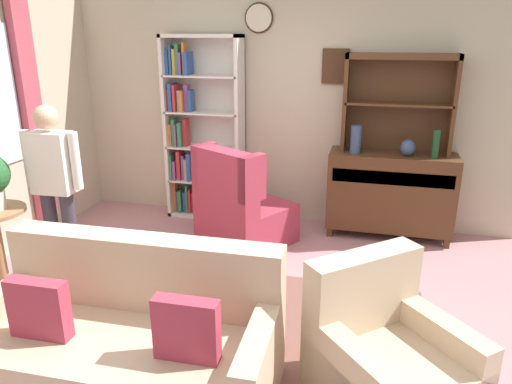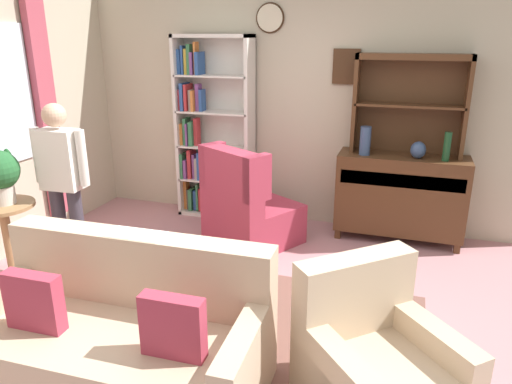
# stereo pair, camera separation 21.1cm
# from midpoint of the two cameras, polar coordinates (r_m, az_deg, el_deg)

# --- Properties ---
(ground_plane) EXTENTS (5.40, 4.60, 0.02)m
(ground_plane) POSITION_cam_midpoint_polar(r_m,az_deg,el_deg) (3.90, -3.83, -14.34)
(ground_plane) COLOR #B27A7F
(wall_back) EXTENTS (5.00, 0.09, 2.80)m
(wall_back) POSITION_cam_midpoint_polar(r_m,az_deg,el_deg) (5.38, 3.01, 11.08)
(wall_back) COLOR #BCB299
(wall_back) RESTS_ON ground_plane
(area_rug) EXTENTS (2.47, 1.95, 0.01)m
(area_rug) POSITION_cam_midpoint_polar(r_m,az_deg,el_deg) (3.60, -2.22, -17.12)
(area_rug) COLOR brown
(area_rug) RESTS_ON ground_plane
(bookshelf) EXTENTS (0.90, 0.30, 2.10)m
(bookshelf) POSITION_cam_midpoint_polar(r_m,az_deg,el_deg) (5.57, -8.10, 7.11)
(bookshelf) COLOR silver
(bookshelf) RESTS_ON ground_plane
(sideboard) EXTENTS (1.30, 0.45, 0.92)m
(sideboard) POSITION_cam_midpoint_polar(r_m,az_deg,el_deg) (5.21, 14.73, 0.10)
(sideboard) COLOR #4C2D19
(sideboard) RESTS_ON ground_plane
(sideboard_hutch) EXTENTS (1.10, 0.26, 1.00)m
(sideboard_hutch) POSITION_cam_midpoint_polar(r_m,az_deg,el_deg) (5.10, 15.71, 11.75)
(sideboard_hutch) COLOR #4C2D19
(sideboard_hutch) RESTS_ON sideboard
(vase_tall) EXTENTS (0.11, 0.11, 0.29)m
(vase_tall) POSITION_cam_midpoint_polar(r_m,az_deg,el_deg) (5.00, 10.75, 6.23)
(vase_tall) COLOR #33476B
(vase_tall) RESTS_ON sideboard
(vase_round) EXTENTS (0.15, 0.15, 0.17)m
(vase_round) POSITION_cam_midpoint_polar(r_m,az_deg,el_deg) (5.02, 16.67, 5.12)
(vase_round) COLOR #33476B
(vase_round) RESTS_ON sideboard
(bottle_wine) EXTENTS (0.07, 0.07, 0.29)m
(bottle_wine) POSITION_cam_midpoint_polar(r_m,az_deg,el_deg) (5.00, 19.72, 5.46)
(bottle_wine) COLOR #194223
(bottle_wine) RESTS_ON sideboard
(couch_floral) EXTENTS (1.82, 0.90, 0.90)m
(couch_floral) POSITION_cam_midpoint_polar(r_m,az_deg,el_deg) (3.14, -16.99, -17.09)
(couch_floral) COLOR #C6AD8E
(couch_floral) RESTS_ON ground_plane
(armchair_floral) EXTENTS (1.08, 1.08, 0.88)m
(armchair_floral) POSITION_cam_midpoint_polar(r_m,az_deg,el_deg) (2.98, 13.44, -19.47)
(armchair_floral) COLOR #C6AD8E
(armchair_floral) RESTS_ON ground_plane
(wingback_chair) EXTENTS (1.08, 1.08, 1.05)m
(wingback_chair) POSITION_cam_midpoint_polar(r_m,az_deg,el_deg) (4.86, -3.14, -2.20)
(wingback_chair) COLOR #A33347
(wingback_chair) RESTS_ON ground_plane
(person_reading) EXTENTS (0.52, 0.22, 1.56)m
(person_reading) POSITION_cam_midpoint_polar(r_m,az_deg,el_deg) (4.39, -24.36, 1.05)
(person_reading) COLOR #38333D
(person_reading) RESTS_ON ground_plane
(coffee_table) EXTENTS (0.80, 0.50, 0.42)m
(coffee_table) POSITION_cam_midpoint_polar(r_m,az_deg,el_deg) (3.85, -9.51, -8.72)
(coffee_table) COLOR #4C2D19
(coffee_table) RESTS_ON ground_plane
(book_stack) EXTENTS (0.22, 0.14, 0.06)m
(book_stack) POSITION_cam_midpoint_polar(r_m,az_deg,el_deg) (3.79, -11.10, -7.67)
(book_stack) COLOR #284C8C
(book_stack) RESTS_ON coffee_table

